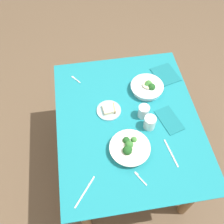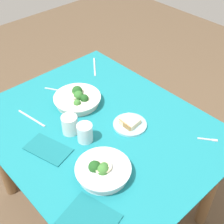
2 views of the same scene
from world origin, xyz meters
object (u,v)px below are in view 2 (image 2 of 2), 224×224
at_px(water_glass_center, 70,125).
at_px(water_glass_side, 85,133).
at_px(broccoli_bowl_near, 103,171).
at_px(fork_by_far_bowl, 209,140).
at_px(table_knife_left, 95,67).
at_px(bread_side_plate, 130,124).
at_px(napkin_folded_lower, 48,149).
at_px(table_knife_right, 32,118).
at_px(fork_by_near_bowl, 54,90).
at_px(broccoli_bowl_far, 78,99).
at_px(napkin_folded_upper, 89,219).

bearing_deg(water_glass_center, water_glass_side, 11.70).
height_order(broccoli_bowl_near, fork_by_far_bowl, broccoli_bowl_near).
relative_size(broccoli_bowl_near, water_glass_center, 2.51).
bearing_deg(table_knife_left, bread_side_plate, -164.08).
bearing_deg(broccoli_bowl_near, napkin_folded_lower, -162.27).
relative_size(water_glass_center, table_knife_right, 0.48).
bearing_deg(broccoli_bowl_near, fork_by_near_bowl, 163.47).
relative_size(water_glass_center, water_glass_side, 1.03).
bearing_deg(napkin_folded_lower, broccoli_bowl_near, 17.73).
bearing_deg(table_knife_right, water_glass_center, 13.45).
bearing_deg(water_glass_side, napkin_folded_lower, -111.82).
height_order(broccoli_bowl_far, napkin_folded_upper, broccoli_bowl_far).
bearing_deg(broccoli_bowl_far, table_knife_right, -103.42).
bearing_deg(napkin_folded_lower, table_knife_right, 166.53).
relative_size(broccoli_bowl_near, water_glass_side, 2.58).
relative_size(water_glass_side, table_knife_left, 0.44).
xyz_separation_m(water_glass_side, napkin_folded_upper, (0.35, -0.26, -0.05)).
bearing_deg(napkin_folded_upper, napkin_folded_lower, 168.03).
bearing_deg(fork_by_near_bowl, bread_side_plate, -19.02).
xyz_separation_m(table_knife_right, napkin_folded_lower, (0.25, -0.06, 0.00)).
bearing_deg(broccoli_bowl_near, bread_side_plate, 114.98).
relative_size(broccoli_bowl_near, napkin_folded_upper, 1.19).
relative_size(broccoli_bowl_near, fork_by_near_bowl, 2.47).
bearing_deg(bread_side_plate, table_knife_left, 157.64).
bearing_deg(fork_by_far_bowl, water_glass_side, -169.94).
height_order(bread_side_plate, table_knife_right, bread_side_plate).
distance_m(fork_by_near_bowl, table_knife_right, 0.27).
relative_size(table_knife_left, napkin_folded_upper, 1.05).
height_order(broccoli_bowl_far, fork_by_near_bowl, broccoli_bowl_far).
height_order(water_glass_side, table_knife_right, water_glass_side).
height_order(broccoli_bowl_near, water_glass_center, water_glass_center).
bearing_deg(broccoli_bowl_far, napkin_folded_upper, -34.28).
height_order(napkin_folded_upper, napkin_folded_lower, same).
distance_m(water_glass_center, napkin_folded_upper, 0.51).
height_order(broccoli_bowl_near, napkin_folded_upper, broccoli_bowl_near).
relative_size(fork_by_far_bowl, table_knife_left, 0.39).
distance_m(fork_by_near_bowl, napkin_folded_lower, 0.48).
distance_m(broccoli_bowl_far, broccoli_bowl_near, 0.53).
xyz_separation_m(bread_side_plate, water_glass_side, (-0.08, -0.24, 0.04)).
xyz_separation_m(bread_side_plate, table_knife_left, (-0.56, 0.23, -0.01)).
xyz_separation_m(water_glass_center, fork_by_far_bowl, (0.51, 0.47, -0.05)).
relative_size(broccoli_bowl_near, fork_by_far_bowl, 2.94).
height_order(water_glass_center, table_knife_right, water_glass_center).
xyz_separation_m(broccoli_bowl_far, napkin_folded_lower, (0.19, -0.33, -0.03)).
height_order(broccoli_bowl_near, table_knife_right, broccoli_bowl_near).
xyz_separation_m(water_glass_center, napkin_folded_lower, (0.03, -0.15, -0.05)).
relative_size(bread_side_plate, table_knife_right, 0.85).
relative_size(water_glass_side, napkin_folded_upper, 0.46).
xyz_separation_m(water_glass_side, fork_by_near_bowl, (-0.45, 0.12, -0.05)).
bearing_deg(napkin_folded_upper, broccoli_bowl_far, 145.72).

